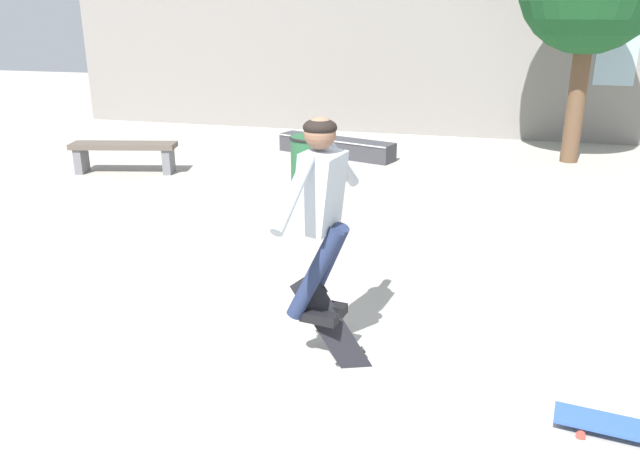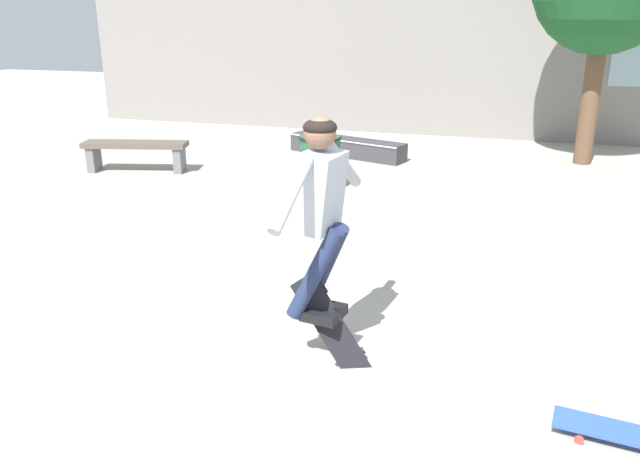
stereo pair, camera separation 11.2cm
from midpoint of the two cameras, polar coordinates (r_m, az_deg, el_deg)
The scene contains 8 objects.
ground_plane at distance 3.87m, azimuth -2.47°, elevation -18.57°, with size 40.00×40.00×0.00m, color #A39E93.
building_backdrop at distance 12.91m, azimuth 12.85°, elevation 16.69°, with size 16.65×0.52×4.85m.
park_bench at distance 10.14m, azimuth -16.20°, elevation 6.90°, with size 1.64×0.75×0.47m.
skate_ledge at distance 10.88m, azimuth 2.76°, elevation 7.45°, with size 2.17×1.06×0.31m.
trash_bin at distance 8.72m, azimuth 0.38°, elevation 6.14°, with size 0.60×0.60×0.75m.
skater at distance 4.13m, azimuth 0.79°, elevation 2.43°, with size 0.42×1.30×1.40m.
skateboard_flipping at distance 4.44m, azimuth 1.85°, elevation -9.13°, with size 0.63×0.25×0.77m.
skateboard_resting at distance 4.20m, azimuth 27.16°, elevation -16.41°, with size 0.85×0.32×0.08m.
Camera 2 is at (1.08, -2.86, 2.37)m, focal length 35.00 mm.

